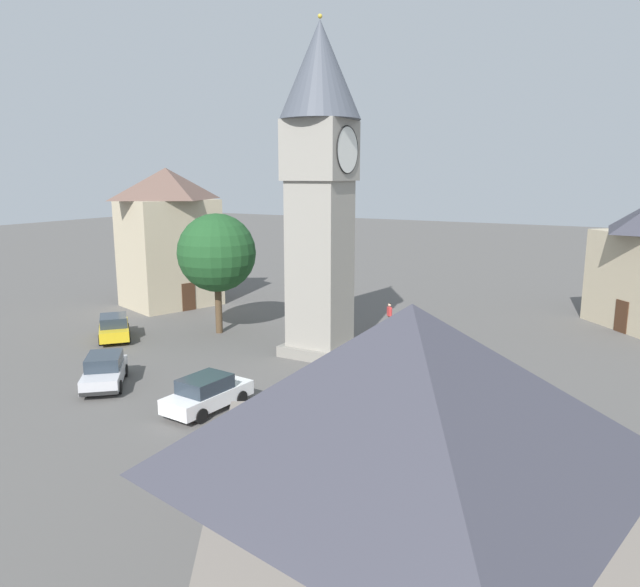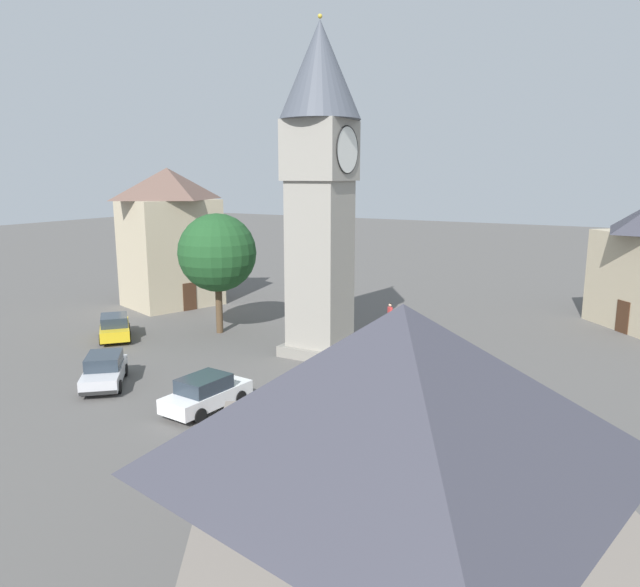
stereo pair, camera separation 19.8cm
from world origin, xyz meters
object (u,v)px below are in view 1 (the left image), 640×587
(clock_tower, at_px, (320,165))
(car_blue_kerb, at_px, (381,392))
(car_white_side, at_px, (250,445))
(pedestrian, at_px, (389,313))
(car_red_corner, at_px, (114,327))
(building_shop_left, at_px, (405,528))
(car_silver_kerb, at_px, (207,393))
(car_black_far, at_px, (105,371))
(tree, at_px, (217,253))
(building_corner_back, at_px, (169,237))

(clock_tower, bearing_deg, car_blue_kerb, -132.90)
(car_white_side, bearing_deg, pedestrian, 8.70)
(car_red_corner, height_order, building_shop_left, building_shop_left)
(car_silver_kerb, distance_m, car_black_far, 6.30)
(car_black_far, relative_size, building_shop_left, 0.46)
(car_silver_kerb, bearing_deg, car_white_side, -125.29)
(car_red_corner, height_order, tree, tree)
(car_blue_kerb, distance_m, pedestrian, 14.10)
(clock_tower, distance_m, building_corner_back, 18.19)
(car_red_corner, bearing_deg, clock_tower, -73.97)
(car_red_corner, xyz_separation_m, tree, (4.40, -4.74, 4.45))
(car_red_corner, bearing_deg, building_corner_back, 22.49)
(clock_tower, xyz_separation_m, car_black_far, (-9.75, 6.53, -9.82))
(clock_tower, bearing_deg, building_corner_back, 71.09)
(car_blue_kerb, xyz_separation_m, building_corner_back, (11.53, 22.81, 4.63))
(car_red_corner, bearing_deg, car_white_side, -118.71)
(building_shop_left, bearing_deg, car_black_far, 62.16)
(car_silver_kerb, relative_size, pedestrian, 2.52)
(clock_tower, height_order, pedestrian, clock_tower)
(clock_tower, distance_m, pedestrian, 12.09)
(car_blue_kerb, height_order, pedestrian, pedestrian)
(pedestrian, bearing_deg, car_black_far, 155.40)
(clock_tower, xyz_separation_m, building_shop_left, (-19.90, -12.68, -6.47))
(car_blue_kerb, height_order, car_white_side, same)
(car_blue_kerb, xyz_separation_m, building_shop_left, (-14.02, -6.35, 3.35))
(car_blue_kerb, height_order, car_black_far, same)
(car_blue_kerb, bearing_deg, car_red_corner, 83.25)
(pedestrian, bearing_deg, car_blue_kerb, -158.99)
(car_white_side, xyz_separation_m, car_black_far, (3.20, 10.89, 0.00))
(car_black_far, relative_size, pedestrian, 2.50)
(car_black_far, bearing_deg, clock_tower, -33.79)
(building_shop_left, distance_m, building_corner_back, 38.80)
(car_white_side, xyz_separation_m, building_corner_back, (18.60, 20.85, 4.63))
(car_white_side, distance_m, car_black_far, 11.35)
(building_shop_left, bearing_deg, car_white_side, 50.12)
(car_black_far, height_order, pedestrian, pedestrian)
(car_white_side, xyz_separation_m, building_shop_left, (-6.95, -8.31, 3.35))
(car_silver_kerb, relative_size, car_black_far, 1.01)
(clock_tower, xyz_separation_m, car_blue_kerb, (-5.88, -6.33, -9.82))
(car_blue_kerb, distance_m, car_black_far, 13.42)
(car_silver_kerb, height_order, car_white_side, same)
(clock_tower, xyz_separation_m, tree, (0.77, 7.90, -5.37))
(car_silver_kerb, relative_size, building_corner_back, 0.40)
(car_blue_kerb, distance_m, building_shop_left, 15.75)
(car_blue_kerb, relative_size, building_corner_back, 0.41)
(pedestrian, distance_m, building_shop_left, 29.64)
(car_black_far, xyz_separation_m, tree, (10.52, 1.37, 4.45))
(car_red_corner, xyz_separation_m, building_shop_left, (-16.27, -25.32, 3.35))
(pedestrian, distance_m, building_corner_back, 18.36)
(car_white_side, relative_size, building_shop_left, 0.46)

